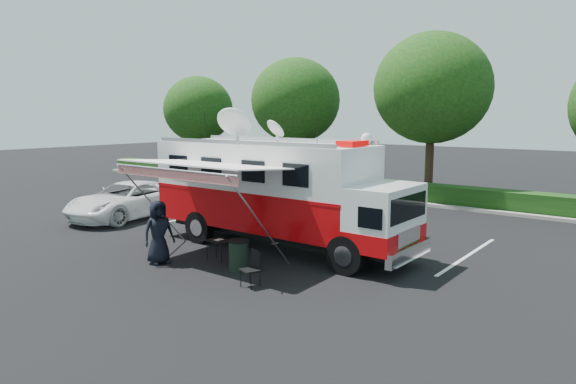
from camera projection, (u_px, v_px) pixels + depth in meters
name	position (u px, v px, depth m)	size (l,w,h in m)	color
ground_plane	(279.00, 248.00, 17.70)	(120.00, 120.00, 0.00)	black
back_border	(452.00, 106.00, 26.39)	(60.00, 6.14, 8.87)	#9E998E
stall_lines	(316.00, 231.00, 20.36)	(24.12, 5.50, 0.01)	silver
command_truck	(277.00, 191.00, 17.46)	(9.61, 2.65, 4.62)	black
awning	(199.00, 167.00, 15.68)	(5.25, 2.71, 3.17)	white
white_suv	(129.00, 218.00, 22.93)	(2.65, 5.74, 1.60)	silver
person	(160.00, 263.00, 15.89)	(0.96, 0.63, 1.97)	black
folding_table	(219.00, 242.00, 16.11)	(0.88, 0.72, 0.66)	black
folding_chair	(253.00, 265.00, 13.73)	(0.58, 0.62, 0.96)	black
trash_bin	(239.00, 255.00, 15.06)	(0.62, 0.62, 0.93)	black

